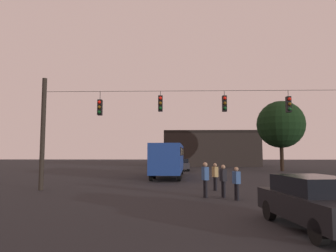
{
  "coord_description": "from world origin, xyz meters",
  "views": [
    {
      "loc": [
        -1.01,
        -4.07,
        2.18
      ],
      "look_at": [
        -1.56,
        14.69,
        3.87
      ],
      "focal_mm": 32.87,
      "sensor_mm": 36.0,
      "label": 1
    }
  ],
  "objects_px": {
    "city_bus": "(169,157)",
    "pedestrian_crossing_right": "(205,177)",
    "pedestrian_crossing_left": "(223,179)",
    "tree_left_silhouette": "(281,125)",
    "pedestrian_crossing_center": "(215,175)",
    "car_near_right": "(315,202)",
    "pedestrian_near_bus": "(236,182)",
    "car_far_left": "(182,164)"
  },
  "relations": [
    {
      "from": "city_bus",
      "to": "pedestrian_crossing_right",
      "type": "bearing_deg",
      "value": -80.71
    },
    {
      "from": "pedestrian_crossing_left",
      "to": "tree_left_silhouette",
      "type": "relative_size",
      "value": 0.18
    },
    {
      "from": "pedestrian_crossing_center",
      "to": "tree_left_silhouette",
      "type": "height_order",
      "value": "tree_left_silhouette"
    },
    {
      "from": "city_bus",
      "to": "tree_left_silhouette",
      "type": "bearing_deg",
      "value": 36.22
    },
    {
      "from": "pedestrian_crossing_right",
      "to": "car_near_right",
      "type": "bearing_deg",
      "value": -67.83
    },
    {
      "from": "city_bus",
      "to": "pedestrian_crossing_left",
      "type": "distance_m",
      "value": 13.68
    },
    {
      "from": "pedestrian_crossing_left",
      "to": "pedestrian_crossing_right",
      "type": "relative_size",
      "value": 0.93
    },
    {
      "from": "city_bus",
      "to": "pedestrian_near_bus",
      "type": "relative_size",
      "value": 7.16
    },
    {
      "from": "pedestrian_crossing_center",
      "to": "pedestrian_crossing_right",
      "type": "distance_m",
      "value": 3.12
    },
    {
      "from": "car_far_left",
      "to": "car_near_right",
      "type": "bearing_deg",
      "value": -83.61
    },
    {
      "from": "pedestrian_crossing_center",
      "to": "pedestrian_crossing_right",
      "type": "height_order",
      "value": "pedestrian_crossing_right"
    },
    {
      "from": "car_near_right",
      "to": "pedestrian_crossing_right",
      "type": "relative_size",
      "value": 2.56
    },
    {
      "from": "pedestrian_crossing_center",
      "to": "city_bus",
      "type": "bearing_deg",
      "value": 106.34
    },
    {
      "from": "car_far_left",
      "to": "pedestrian_crossing_right",
      "type": "xyz_separation_m",
      "value": [
        0.8,
        -23.89,
        0.2
      ]
    },
    {
      "from": "car_near_right",
      "to": "pedestrian_crossing_right",
      "type": "xyz_separation_m",
      "value": [
        -2.59,
        6.35,
        0.2
      ]
    },
    {
      "from": "pedestrian_crossing_right",
      "to": "pedestrian_near_bus",
      "type": "distance_m",
      "value": 1.61
    },
    {
      "from": "city_bus",
      "to": "pedestrian_crossing_right",
      "type": "height_order",
      "value": "city_bus"
    },
    {
      "from": "tree_left_silhouette",
      "to": "car_near_right",
      "type": "bearing_deg",
      "value": -107.0
    },
    {
      "from": "pedestrian_crossing_left",
      "to": "pedestrian_crossing_right",
      "type": "distance_m",
      "value": 0.92
    },
    {
      "from": "pedestrian_crossing_left",
      "to": "pedestrian_near_bus",
      "type": "height_order",
      "value": "pedestrian_crossing_left"
    },
    {
      "from": "car_near_right",
      "to": "pedestrian_near_bus",
      "type": "distance_m",
      "value": 5.68
    },
    {
      "from": "city_bus",
      "to": "pedestrian_crossing_center",
      "type": "relative_size",
      "value": 6.88
    },
    {
      "from": "car_far_left",
      "to": "tree_left_silhouette",
      "type": "height_order",
      "value": "tree_left_silhouette"
    },
    {
      "from": "car_near_right",
      "to": "pedestrian_near_bus",
      "type": "relative_size",
      "value": 2.89
    },
    {
      "from": "car_near_right",
      "to": "city_bus",
      "type": "bearing_deg",
      "value": 103.6
    },
    {
      "from": "car_far_left",
      "to": "pedestrian_crossing_left",
      "type": "relative_size",
      "value": 2.68
    },
    {
      "from": "car_far_left",
      "to": "tree_left_silhouette",
      "type": "xyz_separation_m",
      "value": [
        12.55,
        -0.27,
        5.05
      ]
    },
    {
      "from": "city_bus",
      "to": "car_near_right",
      "type": "relative_size",
      "value": 2.48
    },
    {
      "from": "car_near_right",
      "to": "tree_left_silhouette",
      "type": "height_order",
      "value": "tree_left_silhouette"
    },
    {
      "from": "pedestrian_crossing_left",
      "to": "tree_left_silhouette",
      "type": "distance_m",
      "value": 26.35
    },
    {
      "from": "pedestrian_crossing_center",
      "to": "pedestrian_crossing_right",
      "type": "relative_size",
      "value": 0.92
    },
    {
      "from": "pedestrian_crossing_right",
      "to": "pedestrian_crossing_center",
      "type": "bearing_deg",
      "value": 74.01
    },
    {
      "from": "car_near_right",
      "to": "pedestrian_crossing_center",
      "type": "bearing_deg",
      "value": 100.49
    },
    {
      "from": "car_far_left",
      "to": "pedestrian_crossing_left",
      "type": "bearing_deg",
      "value": -85.88
    },
    {
      "from": "pedestrian_crossing_left",
      "to": "pedestrian_near_bus",
      "type": "relative_size",
      "value": 1.05
    },
    {
      "from": "pedestrian_crossing_center",
      "to": "pedestrian_near_bus",
      "type": "bearing_deg",
      "value": -81.97
    },
    {
      "from": "car_far_left",
      "to": "pedestrian_crossing_center",
      "type": "height_order",
      "value": "pedestrian_crossing_center"
    },
    {
      "from": "pedestrian_crossing_right",
      "to": "tree_left_silhouette",
      "type": "relative_size",
      "value": 0.2
    },
    {
      "from": "car_near_right",
      "to": "pedestrian_crossing_center",
      "type": "height_order",
      "value": "pedestrian_crossing_center"
    },
    {
      "from": "city_bus",
      "to": "car_far_left",
      "type": "relative_size",
      "value": 2.55
    },
    {
      "from": "car_far_left",
      "to": "city_bus",
      "type": "bearing_deg",
      "value": -97.58
    },
    {
      "from": "pedestrian_crossing_right",
      "to": "tree_left_silhouette",
      "type": "height_order",
      "value": "tree_left_silhouette"
    }
  ]
}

